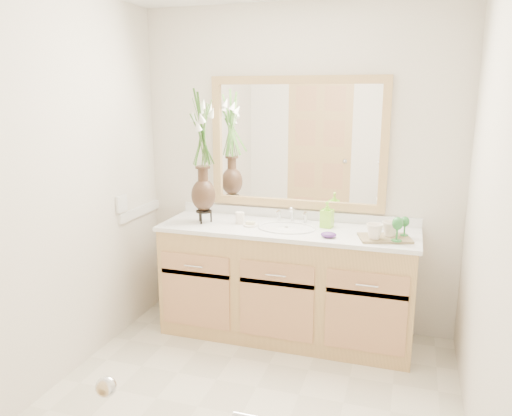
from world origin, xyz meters
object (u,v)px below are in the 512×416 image
(tumbler, at_px, (240,218))
(soap_bottle, at_px, (327,216))
(tray, at_px, (385,238))
(flower_vase, at_px, (202,143))

(tumbler, distance_m, soap_bottle, 0.63)
(tumbler, relative_size, tray, 0.26)
(flower_vase, xyz_separation_m, tumbler, (0.27, 0.05, -0.55))
(tumbler, bearing_deg, soap_bottle, 8.52)
(flower_vase, relative_size, tray, 2.65)
(tumbler, xyz_separation_m, soap_bottle, (0.63, 0.09, 0.04))
(flower_vase, bearing_deg, tumbler, 9.78)
(soap_bottle, bearing_deg, tumbler, -164.45)
(flower_vase, height_order, tray, flower_vase)
(tray, bearing_deg, tumbler, 158.69)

